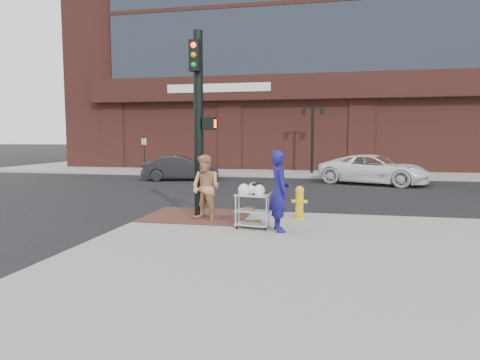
% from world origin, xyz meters
% --- Properties ---
extents(ground, '(220.00, 220.00, 0.00)m').
position_xyz_m(ground, '(0.00, 0.00, 0.00)').
color(ground, black).
rests_on(ground, ground).
extents(sidewalk_far, '(65.00, 36.00, 0.15)m').
position_xyz_m(sidewalk_far, '(12.50, 32.00, 0.07)').
color(sidewalk_far, gray).
rests_on(sidewalk_far, ground).
extents(brick_curb_ramp, '(2.80, 2.40, 0.01)m').
position_xyz_m(brick_curb_ramp, '(-0.60, 0.90, 0.16)').
color(brick_curb_ramp, '#4B2A23').
rests_on(brick_curb_ramp, sidewalk_near).
extents(bank_building, '(42.00, 26.00, 28.00)m').
position_xyz_m(bank_building, '(5.00, 31.00, 14.15)').
color(bank_building, brown).
rests_on(bank_building, sidewalk_far).
extents(lamp_post, '(1.32, 0.22, 4.00)m').
position_xyz_m(lamp_post, '(2.00, 16.00, 2.62)').
color(lamp_post, black).
rests_on(lamp_post, sidewalk_far).
extents(parking_sign, '(0.05, 0.05, 2.20)m').
position_xyz_m(parking_sign, '(-8.50, 15.00, 1.25)').
color(parking_sign, black).
rests_on(parking_sign, sidewalk_far).
extents(traffic_signal_pole, '(0.61, 0.51, 5.00)m').
position_xyz_m(traffic_signal_pole, '(-0.48, 0.77, 2.83)').
color(traffic_signal_pole, black).
rests_on(traffic_signal_pole, sidewalk_near).
extents(woman_blue, '(0.67, 0.81, 1.90)m').
position_xyz_m(woman_blue, '(1.86, -0.54, 1.10)').
color(woman_blue, navy).
rests_on(woman_blue, sidewalk_near).
extents(pedestrian_tan, '(1.03, 0.93, 1.74)m').
position_xyz_m(pedestrian_tan, '(-0.18, 0.34, 1.02)').
color(pedestrian_tan, tan).
rests_on(pedestrian_tan, sidewalk_near).
extents(sedan_dark, '(4.31, 2.46, 1.34)m').
position_xyz_m(sedan_dark, '(-4.86, 11.61, 0.67)').
color(sedan_dark, black).
rests_on(sedan_dark, ground).
extents(minivan_white, '(5.80, 4.14, 1.47)m').
position_xyz_m(minivan_white, '(5.22, 11.66, 0.73)').
color(minivan_white, white).
rests_on(minivan_white, ground).
extents(utility_cart, '(0.86, 0.58, 1.10)m').
position_xyz_m(utility_cart, '(1.20, -0.39, 0.65)').
color(utility_cart, '#B5B5BA').
rests_on(utility_cart, sidewalk_near).
extents(fire_hydrant, '(0.42, 0.29, 0.89)m').
position_xyz_m(fire_hydrant, '(2.23, 1.04, 0.61)').
color(fire_hydrant, yellow).
rests_on(fire_hydrant, sidewalk_near).
extents(newsbox_yellow, '(0.44, 0.42, 0.89)m').
position_xyz_m(newsbox_yellow, '(-4.86, 14.95, 0.59)').
color(newsbox_yellow, gold).
rests_on(newsbox_yellow, sidewalk_far).
extents(newsbox_blue, '(0.45, 0.42, 0.94)m').
position_xyz_m(newsbox_blue, '(-4.67, 15.50, 0.62)').
color(newsbox_blue, '#17229A').
rests_on(newsbox_blue, sidewalk_far).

